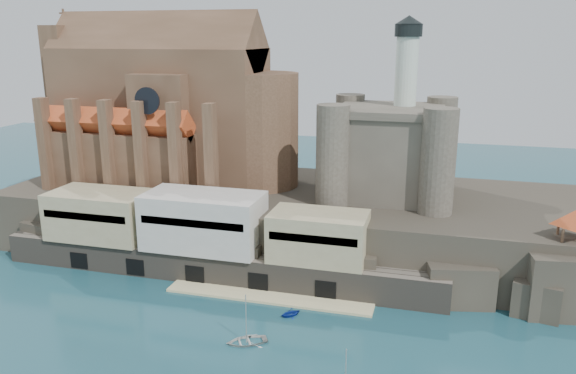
{
  "coord_description": "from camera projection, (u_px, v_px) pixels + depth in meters",
  "views": [
    {
      "loc": [
        24.17,
        -51.69,
        36.14
      ],
      "look_at": [
        1.05,
        32.0,
        12.7
      ],
      "focal_mm": 35.0,
      "sensor_mm": 36.0,
      "label": 1
    }
  ],
  "objects": [
    {
      "name": "promontory",
      "position": [
        292.0,
        218.0,
        99.14
      ],
      "size": [
        100.0,
        36.0,
        10.0
      ],
      "color": "#2A261F",
      "rests_on": "ground"
    },
    {
      "name": "quay",
      "position": [
        202.0,
        238.0,
        86.24
      ],
      "size": [
        70.0,
        12.0,
        13.05
      ],
      "color": "#61584D",
      "rests_on": "ground"
    },
    {
      "name": "castle_keep",
      "position": [
        390.0,
        147.0,
        93.05
      ],
      "size": [
        21.2,
        21.2,
        29.3
      ],
      "color": "#4C463C",
      "rests_on": "promontory"
    },
    {
      "name": "rock_outcrop",
      "position": [
        567.0,
        281.0,
        75.94
      ],
      "size": [
        14.5,
        10.5,
        8.7
      ],
      "color": "#2A261F",
      "rests_on": "ground"
    },
    {
      "name": "boat_7",
      "position": [
        291.0,
        316.0,
        74.89
      ],
      "size": [
        2.81,
        2.79,
        2.85
      ],
      "primitive_type": "imported",
      "rotation": [
        0.0,
        0.0,
        5.51
      ],
      "color": "#112B9B",
      "rests_on": "ground"
    },
    {
      "name": "pavilion",
      "position": [
        575.0,
        220.0,
        73.81
      ],
      "size": [
        6.4,
        6.4,
        5.4
      ],
      "color": "#513726",
      "rests_on": "rock_outcrop"
    },
    {
      "name": "church",
      "position": [
        170.0,
        115.0,
        103.12
      ],
      "size": [
        47.0,
        25.93,
        30.51
      ],
      "color": "#513726",
      "rests_on": "promontory"
    },
    {
      "name": "boat_6",
      "position": [
        247.0,
        343.0,
        68.33
      ],
      "size": [
        2.71,
        3.66,
        5.06
      ],
      "primitive_type": "imported",
      "rotation": [
        0.0,
        0.0,
        5.24
      ],
      "color": "beige",
      "rests_on": "ground"
    },
    {
      "name": "ground",
      "position": [
        204.0,
        365.0,
        63.73
      ],
      "size": [
        300.0,
        300.0,
        0.0
      ],
      "primitive_type": "plane",
      "color": "#17424E",
      "rests_on": "ground"
    }
  ]
}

